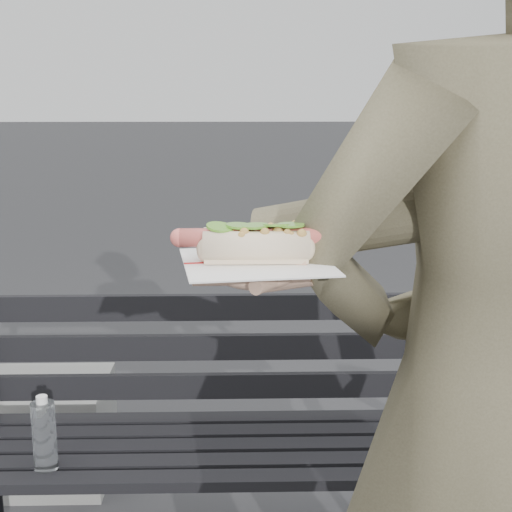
{
  "coord_description": "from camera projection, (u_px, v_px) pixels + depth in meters",
  "views": [
    {
      "loc": [
        0.05,
        -0.94,
        1.47
      ],
      "look_at": [
        0.07,
        -0.03,
        1.26
      ],
      "focal_mm": 50.0,
      "sensor_mm": 36.0,
      "label": 1
    }
  ],
  "objects": [
    {
      "name": "person",
      "position": [
        489.0,
        424.0,
        1.12
      ],
      "size": [
        0.82,
        0.67,
        1.93
      ],
      "primitive_type": "imported",
      "rotation": [
        0.0,
        0.0,
        3.47
      ],
      "color": "#494430",
      "rests_on": "ground"
    },
    {
      "name": "held_hotdog",
      "position": [
        384.0,
        222.0,
        1.01
      ],
      "size": [
        0.61,
        0.32,
        0.2
      ],
      "color": "#494430"
    },
    {
      "name": "park_bench",
      "position": [
        198.0,
        420.0,
        2.13
      ],
      "size": [
        1.5,
        0.44,
        0.88
      ],
      "color": "black",
      "rests_on": "ground"
    }
  ]
}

